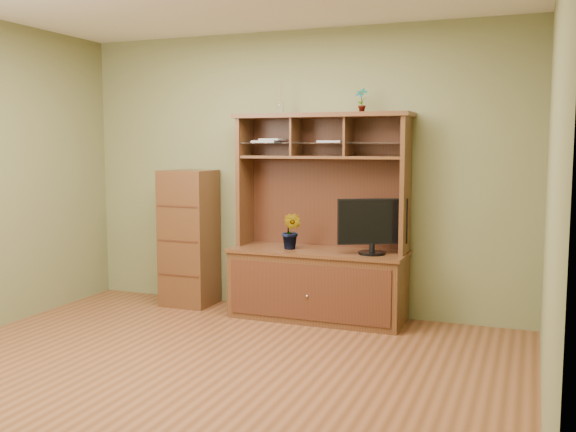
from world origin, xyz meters
The scene contains 8 objects.
room centered at (0.00, 0.00, 1.35)m, with size 4.54×4.04×2.74m.
media_hutch centered at (0.31, 1.73, 0.52)m, with size 1.66×0.61×1.90m.
monitor centered at (0.84, 1.65, 0.91)m, with size 0.58×0.33×0.49m.
orchid_plant centered at (0.07, 1.65, 0.82)m, with size 0.19×0.15×0.34m, color #2A541C.
top_plant centered at (0.68, 1.80, 2.01)m, with size 0.12×0.08×0.22m, color #336824.
reed_diffuser centered at (-0.10, 1.80, 2.02)m, with size 0.06×0.06×0.30m.
magazines centered at (-0.01, 1.81, 1.65)m, with size 0.90×0.21×0.04m.
side_cabinet centered at (-1.07, 1.76, 0.68)m, with size 0.49×0.44×1.36m.
Camera 1 is at (2.16, -3.84, 1.61)m, focal length 40.00 mm.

